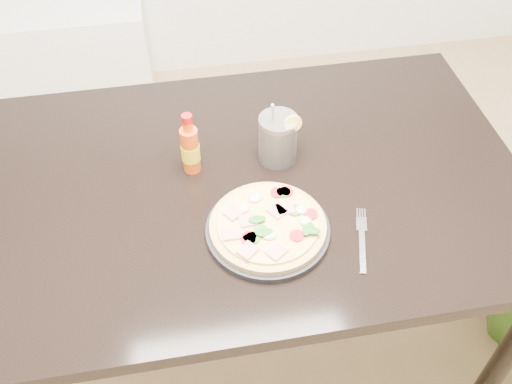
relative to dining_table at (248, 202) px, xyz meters
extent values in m
cube|color=black|center=(0.00, 0.00, 0.06)|extent=(1.40, 0.90, 0.04)
cylinder|color=black|center=(0.64, -0.39, -0.31)|extent=(0.06, 0.06, 0.71)
cylinder|color=black|center=(-0.64, 0.39, -0.31)|extent=(0.06, 0.06, 0.71)
cylinder|color=black|center=(0.64, 0.39, -0.31)|extent=(0.06, 0.06, 0.71)
cylinder|color=black|center=(0.02, -0.18, 0.09)|extent=(0.29, 0.29, 0.02)
cylinder|color=tan|center=(0.02, -0.18, 0.11)|extent=(0.27, 0.27, 0.01)
cylinder|color=#FCC96D|center=(0.02, -0.18, 0.12)|extent=(0.23, 0.23, 0.01)
cube|color=#D98888|center=(-0.04, -0.25, 0.12)|extent=(0.05, 0.05, 0.01)
cube|color=#D98888|center=(0.04, -0.15, 0.12)|extent=(0.05, 0.05, 0.01)
cube|color=#D98888|center=(-0.07, -0.20, 0.12)|extent=(0.04, 0.03, 0.01)
cube|color=#D98888|center=(-0.03, -0.17, 0.12)|extent=(0.04, 0.04, 0.01)
cube|color=#D98888|center=(0.02, -0.26, 0.12)|extent=(0.05, 0.05, 0.01)
cube|color=#D98888|center=(-0.05, -0.14, 0.12)|extent=(0.05, 0.05, 0.01)
cube|color=#D98888|center=(0.06, -0.15, 0.12)|extent=(0.04, 0.04, 0.01)
cylinder|color=red|center=(0.08, -0.09, 0.12)|extent=(0.03, 0.03, 0.01)
cylinder|color=red|center=(0.12, -0.17, 0.12)|extent=(0.03, 0.03, 0.01)
cylinder|color=red|center=(0.07, -0.23, 0.12)|extent=(0.03, 0.03, 0.01)
cylinder|color=red|center=(-0.03, -0.22, 0.12)|extent=(0.03, 0.03, 0.01)
cylinder|color=red|center=(-0.03, -0.21, 0.12)|extent=(0.03, 0.03, 0.01)
cylinder|color=red|center=(0.06, -0.09, 0.12)|extent=(0.03, 0.03, 0.01)
cylinder|color=#397E2A|center=(0.00, -0.20, 0.12)|extent=(0.03, 0.03, 0.01)
cylinder|color=#397E2A|center=(0.07, -0.10, 0.12)|extent=(0.03, 0.03, 0.01)
cylinder|color=#397E2A|center=(0.08, -0.16, 0.12)|extent=(0.03, 0.03, 0.01)
cylinder|color=#397E2A|center=(-0.03, -0.22, 0.12)|extent=(0.03, 0.03, 0.01)
ellipsoid|color=beige|center=(-0.03, -0.13, 0.12)|extent=(0.03, 0.03, 0.01)
ellipsoid|color=beige|center=(0.10, -0.19, 0.12)|extent=(0.03, 0.03, 0.01)
ellipsoid|color=beige|center=(0.00, -0.10, 0.12)|extent=(0.03, 0.03, 0.01)
ellipsoid|color=beige|center=(0.01, -0.22, 0.12)|extent=(0.03, 0.03, 0.01)
ellipsoid|color=beige|center=(0.02, -0.22, 0.12)|extent=(0.03, 0.03, 0.01)
ellipsoid|color=beige|center=(0.01, -0.10, 0.12)|extent=(0.03, 0.03, 0.01)
ellipsoid|color=beige|center=(0.10, -0.16, 0.12)|extent=(0.03, 0.03, 0.01)
ellipsoid|color=#1C6E1A|center=(-0.01, -0.17, 0.13)|extent=(0.04, 0.02, 0.00)
ellipsoid|color=#1C6E1A|center=(0.00, -0.21, 0.13)|extent=(0.04, 0.02, 0.00)
ellipsoid|color=#1C6E1A|center=(0.10, -0.22, 0.13)|extent=(0.04, 0.05, 0.00)
ellipsoid|color=#1C6E1A|center=(0.11, -0.22, 0.13)|extent=(0.05, 0.04, 0.00)
cylinder|color=#E54F0D|center=(-0.13, 0.06, 0.15)|extent=(0.06, 0.06, 0.13)
cylinder|color=yellow|center=(-0.13, 0.06, 0.14)|extent=(0.05, 0.05, 0.05)
cylinder|color=#E54F0D|center=(-0.13, 0.06, 0.23)|extent=(0.02, 0.02, 0.03)
cylinder|color=red|center=(-0.13, 0.06, 0.25)|extent=(0.03, 0.03, 0.02)
cylinder|color=black|center=(0.09, 0.07, 0.14)|extent=(0.09, 0.09, 0.11)
cylinder|color=silver|center=(0.09, 0.07, 0.15)|extent=(0.10, 0.10, 0.13)
cylinder|color=#F2E059|center=(0.12, 0.05, 0.21)|extent=(0.04, 0.01, 0.04)
cylinder|color=#B2B2B7|center=(0.08, 0.08, 0.19)|extent=(0.03, 0.06, 0.17)
cube|color=silver|center=(0.21, -0.27, 0.09)|extent=(0.05, 0.12, 0.00)
cube|color=silver|center=(0.24, -0.19, 0.09)|extent=(0.03, 0.05, 0.00)
cube|color=silver|center=(0.24, -0.16, 0.09)|extent=(0.01, 0.03, 0.00)
cube|color=silver|center=(0.24, -0.16, 0.09)|extent=(0.01, 0.03, 0.00)
cube|color=silver|center=(0.25, -0.16, 0.09)|extent=(0.01, 0.03, 0.00)
cube|color=silver|center=(0.25, -0.16, 0.09)|extent=(0.01, 0.03, 0.00)
camera|label=1|loc=(-0.16, -0.99, 1.11)|focal=40.00mm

